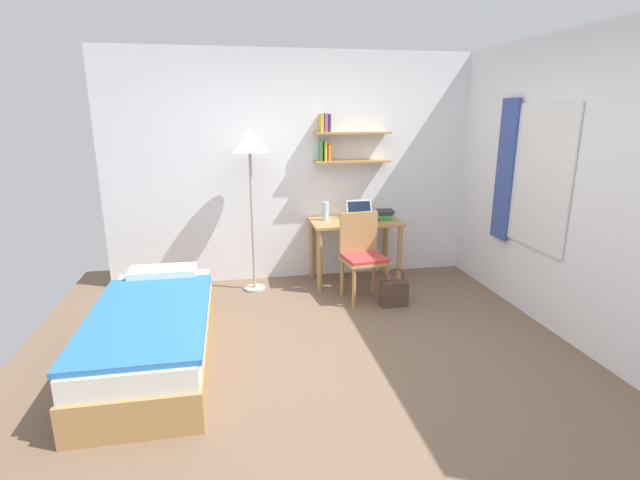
% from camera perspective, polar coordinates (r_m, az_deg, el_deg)
% --- Properties ---
extents(ground_plane, '(5.28, 5.28, 0.00)m').
position_cam_1_polar(ground_plane, '(4.00, 2.37, -13.71)').
color(ground_plane, brown).
extents(wall_back, '(4.40, 0.27, 2.60)m').
position_cam_1_polar(wall_back, '(5.53, -2.15, 8.68)').
color(wall_back, white).
rests_on(wall_back, ground_plane).
extents(wall_right, '(0.10, 4.40, 2.60)m').
position_cam_1_polar(wall_right, '(4.51, 28.45, 5.33)').
color(wall_right, white).
rests_on(wall_right, ground_plane).
extents(bed, '(0.87, 1.95, 0.54)m').
position_cam_1_polar(bed, '(4.02, -19.44, -10.64)').
color(bed, '#B2844C').
rests_on(bed, ground_plane).
extents(desk, '(1.01, 0.59, 0.73)m').
position_cam_1_polar(desk, '(5.46, 4.22, 0.98)').
color(desk, '#B2844C').
rests_on(desk, ground_plane).
extents(desk_chair, '(0.49, 0.46, 0.91)m').
position_cam_1_polar(desk_chair, '(5.00, 5.14, -1.55)').
color(desk_chair, '#B2844C').
rests_on(desk_chair, ground_plane).
extents(standing_lamp, '(0.41, 0.41, 1.75)m').
position_cam_1_polar(standing_lamp, '(5.07, -8.47, 10.72)').
color(standing_lamp, '#B2A893').
rests_on(standing_lamp, ground_plane).
extents(laptop, '(0.30, 0.24, 0.21)m').
position_cam_1_polar(laptop, '(5.48, 4.84, 3.09)').
color(laptop, '#B7BABF').
rests_on(laptop, desk).
extents(water_bottle, '(0.07, 0.07, 0.21)m').
position_cam_1_polar(water_bottle, '(5.40, 0.68, 3.50)').
color(water_bottle, silver).
rests_on(water_bottle, desk).
extents(book_stack, '(0.21, 0.23, 0.11)m').
position_cam_1_polar(book_stack, '(5.51, 7.76, 3.08)').
color(book_stack, '#4CA856').
rests_on(book_stack, desk).
extents(handbag, '(0.27, 0.13, 0.41)m').
position_cam_1_polar(handbag, '(4.94, 8.92, -6.27)').
color(handbag, '#4C382D').
rests_on(handbag, ground_plane).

